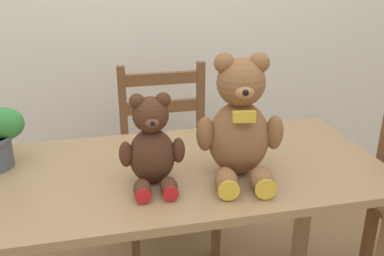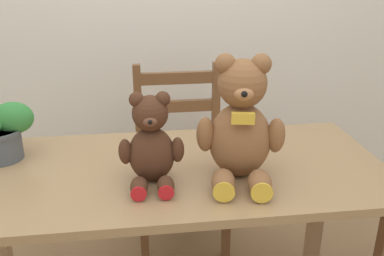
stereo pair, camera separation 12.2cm
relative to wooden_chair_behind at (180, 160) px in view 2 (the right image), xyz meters
The scene contains 4 objects.
dining_table 0.67m from the wooden_chair_behind, 99.54° to the right, with size 1.55×0.70×0.74m.
wooden_chair_behind is the anchor object (origin of this frame).
teddy_bear_left 0.86m from the wooden_chair_behind, 103.09° to the right, with size 0.21×0.22×0.31m.
teddy_bear_right 0.88m from the wooden_chair_behind, 80.44° to the right, with size 0.30×0.31×0.42m.
Camera 2 is at (-0.10, -1.01, 1.44)m, focal length 40.00 mm.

